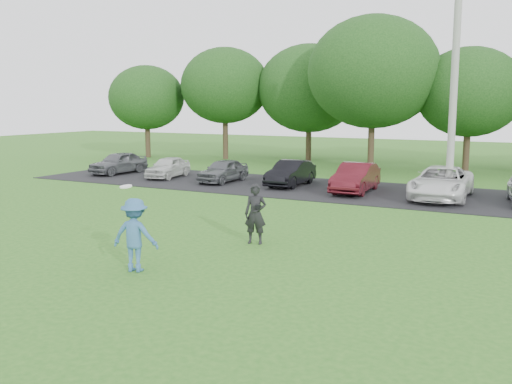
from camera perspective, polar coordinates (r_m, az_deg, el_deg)
ground at (r=13.20m, az=-7.10°, el=-7.67°), size 100.00×100.00×0.00m
parking_lot at (r=24.76m, az=10.21°, el=0.06°), size 32.00×6.50×0.03m
utility_pole at (r=23.41m, az=19.30°, el=12.04°), size 0.28×0.28×10.48m
frisbee_player at (r=13.05m, az=-12.00°, el=-4.22°), size 1.18×0.84×1.99m
camera_bystander at (r=15.26m, az=-0.05°, el=-2.20°), size 0.67×0.52×1.63m
parked_cars at (r=24.33m, az=11.55°, el=1.30°), size 28.13×4.56×1.25m
tree_row at (r=33.66m, az=18.02°, el=10.41°), size 42.39×9.85×8.64m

